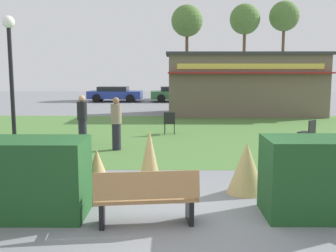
% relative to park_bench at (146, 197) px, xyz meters
% --- Properties ---
extents(ground_plane, '(80.00, 80.00, 0.00)m').
position_rel_park_bench_xyz_m(ground_plane, '(0.54, 0.16, -0.48)').
color(ground_plane, slate).
extents(lawn_patch, '(36.00, 12.00, 0.01)m').
position_rel_park_bench_xyz_m(lawn_patch, '(0.54, 9.68, -0.48)').
color(lawn_patch, '#4C7A38').
rests_on(lawn_patch, ground_plane).
extents(park_bench, '(1.75, 0.72, 0.95)m').
position_rel_park_bench_xyz_m(park_bench, '(0.00, 0.00, 0.00)').
color(park_bench, '#9E7547').
rests_on(park_bench, ground_plane).
extents(hedge_left, '(2.79, 1.10, 1.37)m').
position_rel_park_bench_xyz_m(hedge_left, '(-2.48, 0.43, 0.20)').
color(hedge_left, '#1E4C23').
rests_on(hedge_left, ground_plane).
extents(hedge_right, '(1.95, 1.10, 1.39)m').
position_rel_park_bench_xyz_m(hedge_right, '(3.01, 0.49, 0.21)').
color(hedge_right, '#1E4C23').
rests_on(hedge_right, ground_plane).
extents(ornamental_grass_behind_left, '(0.74, 0.74, 1.03)m').
position_rel_park_bench_xyz_m(ornamental_grass_behind_left, '(-1.04, 1.27, 0.03)').
color(ornamental_grass_behind_left, tan).
rests_on(ornamental_grass_behind_left, ground_plane).
extents(ornamental_grass_behind_right, '(0.55, 0.55, 1.32)m').
position_rel_park_bench_xyz_m(ornamental_grass_behind_right, '(-0.05, 1.95, 0.18)').
color(ornamental_grass_behind_right, tan).
rests_on(ornamental_grass_behind_right, ground_plane).
extents(ornamental_grass_behind_center, '(0.79, 0.79, 1.08)m').
position_rel_park_bench_xyz_m(ornamental_grass_behind_center, '(1.96, 1.79, 0.06)').
color(ornamental_grass_behind_center, tan).
rests_on(ornamental_grass_behind_center, ground_plane).
extents(lamppost_mid, '(0.36, 0.36, 4.09)m').
position_rel_park_bench_xyz_m(lamppost_mid, '(-4.31, 5.50, 2.10)').
color(lamppost_mid, black).
rests_on(lamppost_mid, ground_plane).
extents(food_kiosk, '(8.73, 4.48, 3.46)m').
position_rel_park_bench_xyz_m(food_kiosk, '(4.47, 16.64, 1.26)').
color(food_kiosk, '#6B5B4C').
rests_on(food_kiosk, ground_plane).
extents(cafe_chair_west, '(0.45, 0.45, 0.89)m').
position_rel_park_bench_xyz_m(cafe_chair_west, '(0.32, 9.41, 0.05)').
color(cafe_chair_west, black).
rests_on(cafe_chair_west, ground_plane).
extents(cafe_chair_east, '(0.62, 0.62, 0.89)m').
position_rel_park_bench_xyz_m(cafe_chair_east, '(5.00, 6.97, 0.05)').
color(cafe_chair_east, black).
rests_on(cafe_chair_east, ground_plane).
extents(person_strolling, '(0.34, 0.34, 1.69)m').
position_rel_park_bench_xyz_m(person_strolling, '(-2.64, 7.21, 0.38)').
color(person_strolling, '#23232D').
rests_on(person_strolling, ground_plane).
extents(person_standing, '(0.34, 0.34, 1.69)m').
position_rel_park_bench_xyz_m(person_standing, '(-1.35, 6.27, 0.38)').
color(person_standing, '#23232D').
rests_on(person_standing, ground_plane).
extents(parked_car_west_slot, '(4.26, 2.17, 1.20)m').
position_rel_park_bench_xyz_m(parked_car_west_slot, '(-4.11, 25.48, 0.16)').
color(parked_car_west_slot, navy).
rests_on(parked_car_west_slot, ground_plane).
extents(parked_car_center_slot, '(4.29, 2.23, 1.20)m').
position_rel_park_bench_xyz_m(parked_car_center_slot, '(0.81, 25.48, 0.16)').
color(parked_car_center_slot, '#2D6638').
rests_on(parked_car_center_slot, ground_plane).
extents(parked_car_east_slot, '(4.22, 2.10, 1.20)m').
position_rel_park_bench_xyz_m(parked_car_east_slot, '(5.73, 25.48, 0.16)').
color(parked_car_east_slot, silver).
rests_on(parked_car_east_slot, ground_plane).
extents(tree_left_bg, '(2.80, 2.80, 8.88)m').
position_rel_park_bench_xyz_m(tree_left_bg, '(10.95, 32.51, 6.90)').
color(tree_left_bg, brown).
rests_on(tree_left_bg, ground_plane).
extents(tree_right_bg, '(2.80, 2.80, 8.53)m').
position_rel_park_bench_xyz_m(tree_right_bg, '(7.15, 31.88, 6.56)').
color(tree_right_bg, brown).
rests_on(tree_right_bg, ground_plane).
extents(tree_center_bg, '(2.80, 2.80, 8.21)m').
position_rel_park_bench_xyz_m(tree_center_bg, '(1.75, 30.30, 6.25)').
color(tree_center_bg, brown).
rests_on(tree_center_bg, ground_plane).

